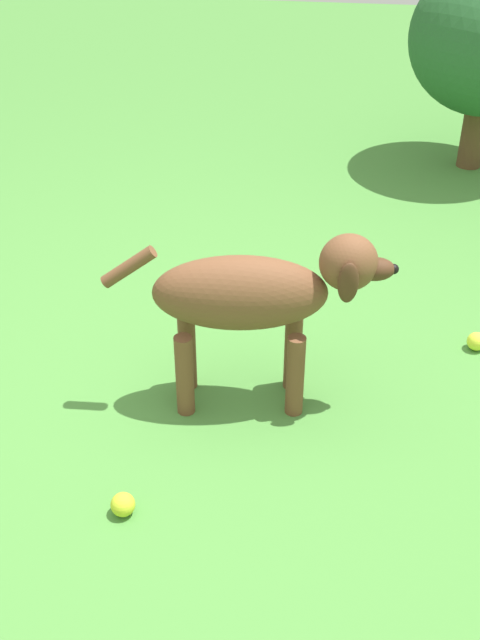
# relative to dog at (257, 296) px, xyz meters

# --- Properties ---
(ground) EXTENTS (14.00, 14.00, 0.00)m
(ground) POSITION_rel_dog_xyz_m (0.19, -0.17, -0.39)
(ground) COLOR #478438
(dog) EXTENTS (0.29, 0.86, 0.58)m
(dog) POSITION_rel_dog_xyz_m (0.00, 0.00, 0.00)
(dog) COLOR brown
(dog) RESTS_ON ground
(tennis_ball_0) EXTENTS (0.07, 0.07, 0.07)m
(tennis_ball_0) POSITION_rel_dog_xyz_m (-0.40, 0.72, -0.35)
(tennis_ball_0) COLOR #D0E035
(tennis_ball_0) RESTS_ON ground
(tennis_ball_1) EXTENTS (0.07, 0.07, 0.07)m
(tennis_ball_1) POSITION_rel_dog_xyz_m (0.54, -0.28, -0.35)
(tennis_ball_1) COLOR #C0D12B
(tennis_ball_1) RESTS_ON ground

